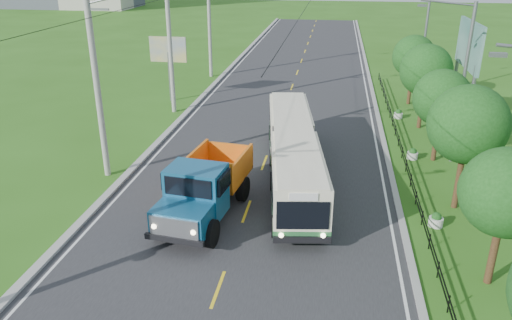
% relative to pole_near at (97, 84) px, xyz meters
% --- Properties ---
extents(ground, '(240.00, 240.00, 0.00)m').
position_rel_pole_near_xyz_m(ground, '(8.26, -9.00, -5.09)').
color(ground, '#2C5F16').
rests_on(ground, ground).
extents(road, '(14.00, 120.00, 0.02)m').
position_rel_pole_near_xyz_m(road, '(8.26, 11.00, -5.08)').
color(road, '#28282B').
rests_on(road, ground).
extents(curb_left, '(0.40, 120.00, 0.15)m').
position_rel_pole_near_xyz_m(curb_left, '(1.06, 11.00, -5.02)').
color(curb_left, '#9E9E99').
rests_on(curb_left, ground).
extents(curb_right, '(0.30, 120.00, 0.10)m').
position_rel_pole_near_xyz_m(curb_right, '(15.41, 11.00, -5.04)').
color(curb_right, '#9E9E99').
rests_on(curb_right, ground).
extents(edge_line_left, '(0.12, 120.00, 0.00)m').
position_rel_pole_near_xyz_m(edge_line_left, '(1.61, 11.00, -5.07)').
color(edge_line_left, silver).
rests_on(edge_line_left, road).
extents(edge_line_right, '(0.12, 120.00, 0.00)m').
position_rel_pole_near_xyz_m(edge_line_right, '(14.91, 11.00, -5.07)').
color(edge_line_right, silver).
rests_on(edge_line_right, road).
extents(centre_dash, '(0.12, 2.20, 0.00)m').
position_rel_pole_near_xyz_m(centre_dash, '(8.26, -9.00, -5.07)').
color(centre_dash, yellow).
rests_on(centre_dash, road).
extents(railing_right, '(0.04, 40.00, 0.60)m').
position_rel_pole_near_xyz_m(railing_right, '(16.26, 5.00, -4.79)').
color(railing_right, black).
rests_on(railing_right, ground).
extents(pole_near, '(3.51, 0.32, 10.00)m').
position_rel_pole_near_xyz_m(pole_near, '(0.00, 0.00, 0.00)').
color(pole_near, gray).
rests_on(pole_near, ground).
extents(pole_mid, '(3.51, 0.32, 10.00)m').
position_rel_pole_near_xyz_m(pole_mid, '(0.00, 12.00, 0.00)').
color(pole_mid, gray).
rests_on(pole_mid, ground).
extents(pole_far, '(3.51, 0.32, 10.00)m').
position_rel_pole_near_xyz_m(pole_far, '(0.00, 24.00, 0.00)').
color(pole_far, gray).
rests_on(pole_far, ground).
extents(tree_second, '(3.18, 3.26, 5.30)m').
position_rel_pole_near_xyz_m(tree_second, '(18.12, -6.86, -1.57)').
color(tree_second, '#382314').
rests_on(tree_second, ground).
extents(tree_third, '(3.60, 3.62, 6.00)m').
position_rel_pole_near_xyz_m(tree_third, '(18.12, -0.86, -1.11)').
color(tree_third, '#382314').
rests_on(tree_third, ground).
extents(tree_fourth, '(3.24, 3.31, 5.40)m').
position_rel_pole_near_xyz_m(tree_fourth, '(18.12, 5.14, -1.51)').
color(tree_fourth, '#382314').
rests_on(tree_fourth, ground).
extents(tree_fifth, '(3.48, 3.52, 5.80)m').
position_rel_pole_near_xyz_m(tree_fifth, '(18.12, 11.14, -1.24)').
color(tree_fifth, '#382314').
rests_on(tree_fifth, ground).
extents(tree_back, '(3.30, 3.36, 5.50)m').
position_rel_pole_near_xyz_m(tree_back, '(18.12, 17.14, -1.44)').
color(tree_back, '#382314').
rests_on(tree_back, ground).
extents(streetlight_mid, '(3.02, 0.20, 9.07)m').
position_rel_pole_near_xyz_m(streetlight_mid, '(18.90, 5.00, -0.19)').
color(streetlight_mid, slate).
rests_on(streetlight_mid, ground).
extents(streetlight_far, '(3.02, 0.20, 9.07)m').
position_rel_pole_near_xyz_m(streetlight_far, '(18.90, 19.00, -0.19)').
color(streetlight_far, slate).
rests_on(streetlight_far, ground).
extents(planter_near, '(0.64, 0.64, 0.67)m').
position_rel_pole_near_xyz_m(planter_near, '(16.86, -3.00, -4.81)').
color(planter_near, silver).
rests_on(planter_near, ground).
extents(planter_mid, '(0.64, 0.64, 0.67)m').
position_rel_pole_near_xyz_m(planter_mid, '(16.86, 5.00, -4.81)').
color(planter_mid, silver).
rests_on(planter_mid, ground).
extents(planter_far, '(0.64, 0.64, 0.67)m').
position_rel_pole_near_xyz_m(planter_far, '(16.86, 13.00, -4.81)').
color(planter_far, silver).
rests_on(planter_far, ground).
extents(billboard_left, '(3.00, 0.20, 5.20)m').
position_rel_pole_near_xyz_m(billboard_left, '(-1.24, 15.00, -1.23)').
color(billboard_left, slate).
rests_on(billboard_left, ground).
extents(billboard_right, '(0.24, 6.00, 7.30)m').
position_rel_pole_near_xyz_m(billboard_right, '(20.56, 11.00, 0.25)').
color(billboard_right, slate).
rests_on(billboard_right, ground).
extents(bus, '(4.35, 14.70, 2.80)m').
position_rel_pole_near_xyz_m(bus, '(10.07, 1.02, -3.41)').
color(bus, '#296735').
rests_on(bus, ground).
extents(dump_truck, '(3.39, 7.07, 2.86)m').
position_rel_pole_near_xyz_m(dump_truck, '(6.47, -3.72, -3.47)').
color(dump_truck, '#145279').
rests_on(dump_truck, ground).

